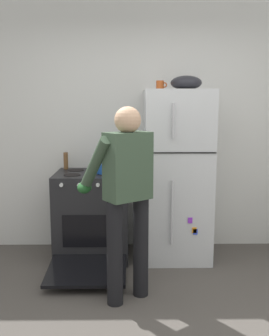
{
  "coord_description": "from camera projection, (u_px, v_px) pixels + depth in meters",
  "views": [
    {
      "loc": [
        -0.12,
        -2.38,
        1.61
      ],
      "look_at": [
        -0.07,
        1.32,
        1.0
      ],
      "focal_mm": 41.05,
      "sensor_mm": 36.0,
      "label": 1
    }
  ],
  "objects": [
    {
      "name": "kitchen_wall_back",
      "position": [
        140.0,
        128.0,
        4.32
      ],
      "size": [
        6.0,
        0.1,
        2.7
      ],
      "primitive_type": "cube",
      "color": "silver",
      "rests_on": "ground"
    },
    {
      "name": "stove_range",
      "position": [
        92.0,
        216.0,
        4.07
      ],
      "size": [
        0.76,
        1.22,
        0.92
      ],
      "color": "black",
      "rests_on": "ground"
    },
    {
      "name": "mixing_bowl",
      "position": [
        186.0,
        83.0,
        3.87
      ],
      "size": [
        0.32,
        0.32,
        0.14
      ],
      "primitive_type": "ellipsoid",
      "color": "black",
      "rests_on": "refrigerator"
    },
    {
      "name": "red_pot",
      "position": [
        107.0,
        168.0,
        3.95
      ],
      "size": [
        0.33,
        0.23,
        0.1
      ],
      "color": "#19479E",
      "rests_on": "stove_range"
    },
    {
      "name": "pepper_mill",
      "position": [
        66.0,
        161.0,
        4.19
      ],
      "size": [
        0.05,
        0.05,
        0.18
      ],
      "primitive_type": "cylinder",
      "color": "brown",
      "rests_on": "stove_range"
    },
    {
      "name": "refrigerator",
      "position": [
        177.0,
        175.0,
        4.02
      ],
      "size": [
        0.68,
        0.72,
        1.76
      ],
      "color": "silver",
      "rests_on": "ground"
    },
    {
      "name": "coffee_mug",
      "position": [
        160.0,
        85.0,
        3.92
      ],
      "size": [
        0.11,
        0.08,
        0.1
      ],
      "color": "#B24C1E",
      "rests_on": "refrigerator"
    },
    {
      "name": "person_cook",
      "position": [
        126.0,
        187.0,
        3.1
      ],
      "size": [
        0.65,
        0.68,
        1.6
      ],
      "color": "black",
      "rests_on": "ground"
    }
  ]
}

